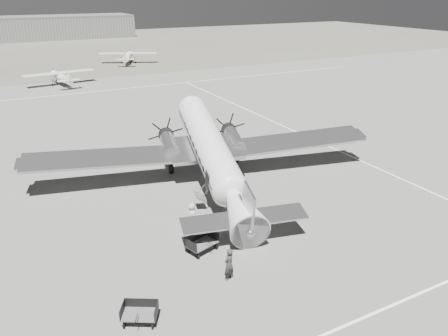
% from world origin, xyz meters
% --- Properties ---
extents(ground, '(260.00, 260.00, 0.00)m').
position_xyz_m(ground, '(0.00, 0.00, 0.00)').
color(ground, slate).
rests_on(ground, ground).
extents(taxi_line_near, '(60.00, 0.15, 0.01)m').
position_xyz_m(taxi_line_near, '(0.00, -14.00, 0.01)').
color(taxi_line_near, white).
rests_on(taxi_line_near, ground).
extents(taxi_line_right, '(0.15, 80.00, 0.01)m').
position_xyz_m(taxi_line_right, '(12.00, 0.00, 0.01)').
color(taxi_line_right, white).
rests_on(taxi_line_right, ground).
extents(taxi_line_horizon, '(90.00, 0.15, 0.01)m').
position_xyz_m(taxi_line_horizon, '(0.00, 40.00, 0.01)').
color(taxi_line_horizon, white).
rests_on(taxi_line_horizon, ground).
extents(grass_infield, '(260.00, 90.00, 0.01)m').
position_xyz_m(grass_infield, '(0.00, 95.00, 0.00)').
color(grass_infield, '#5C5A4D').
rests_on(grass_infield, ground).
extents(hangar_main, '(42.00, 14.00, 6.60)m').
position_xyz_m(hangar_main, '(5.00, 120.00, 3.30)').
color(hangar_main, slate).
rests_on(hangar_main, ground).
extents(dc3_airliner, '(31.20, 24.75, 5.28)m').
position_xyz_m(dc3_airliner, '(-1.90, 2.24, 2.64)').
color(dc3_airliner, '#AAABAD').
rests_on(dc3_airliner, ground).
extents(light_plane_left, '(11.96, 10.23, 2.25)m').
position_xyz_m(light_plane_left, '(-6.14, 46.94, 1.12)').
color(light_plane_left, silver).
rests_on(light_plane_left, ground).
extents(light_plane_right, '(14.21, 13.05, 2.38)m').
position_xyz_m(light_plane_right, '(9.19, 63.04, 1.19)').
color(light_plane_right, silver).
rests_on(light_plane_right, ground).
extents(baggage_cart_near, '(2.14, 1.78, 1.04)m').
position_xyz_m(baggage_cart_near, '(-6.37, -5.56, 0.52)').
color(baggage_cart_near, '#515151').
rests_on(baggage_cart_near, ground).
extents(baggage_cart_far, '(2.03, 1.85, 0.94)m').
position_xyz_m(baggage_cart_far, '(-11.28, -9.53, 0.47)').
color(baggage_cart_far, '#515151').
rests_on(baggage_cart_far, ground).
extents(ground_crew, '(0.77, 0.65, 1.79)m').
position_xyz_m(ground_crew, '(-6.23, -8.56, 0.89)').
color(ground_crew, '#2E2E2E').
rests_on(ground_crew, ground).
extents(ramp_agent, '(0.79, 0.90, 1.55)m').
position_xyz_m(ramp_agent, '(-6.08, -4.24, 0.77)').
color(ramp_agent, silver).
rests_on(ramp_agent, ground).
extents(passenger, '(0.59, 0.83, 1.61)m').
position_xyz_m(passenger, '(-5.74, -2.71, 0.81)').
color(passenger, silver).
rests_on(passenger, ground).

